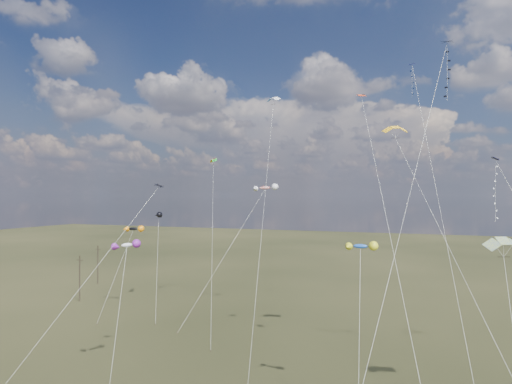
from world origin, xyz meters
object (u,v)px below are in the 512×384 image
(diamond_black_high, at_px, (442,89))
(novelty_black_orange, at_px, (133,229))
(utility_pole_near, at_px, (80,278))
(utility_pole_far, at_px, (98,264))
(parafoil_yellow, at_px, (396,128))

(diamond_black_high, xyz_separation_m, novelty_black_orange, (-45.82, 17.90, -14.77))
(diamond_black_high, bearing_deg, utility_pole_near, 160.99)
(utility_pole_far, bearing_deg, diamond_black_high, -27.15)
(utility_pole_near, distance_m, novelty_black_orange, 16.01)
(diamond_black_high, height_order, parafoil_yellow, diamond_black_high)
(utility_pole_far, bearing_deg, utility_pole_near, -60.26)
(novelty_black_orange, bearing_deg, utility_pole_near, 169.75)
(utility_pole_near, distance_m, diamond_black_high, 66.60)
(utility_pole_near, distance_m, utility_pole_far, 16.12)
(diamond_black_high, xyz_separation_m, parafoil_yellow, (-4.66, 10.05, -1.79))
(utility_pole_far, height_order, parafoil_yellow, parafoil_yellow)
(utility_pole_near, bearing_deg, parafoil_yellow, -10.67)
(utility_pole_near, bearing_deg, diamond_black_high, -19.01)
(utility_pole_near, xyz_separation_m, utility_pole_far, (-8.00, 14.00, 0.00))
(diamond_black_high, relative_size, novelty_black_orange, 2.37)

